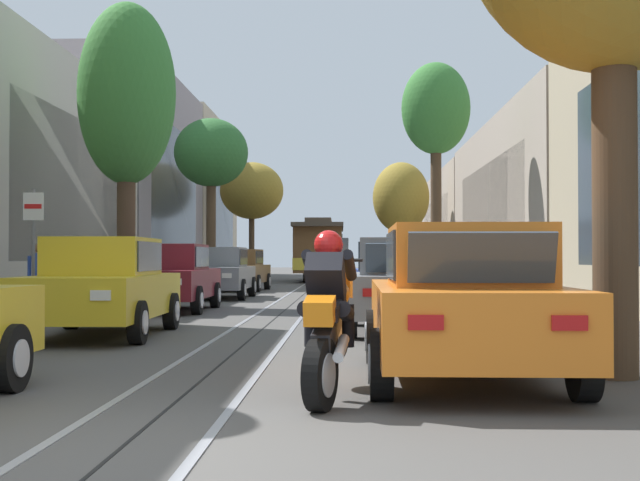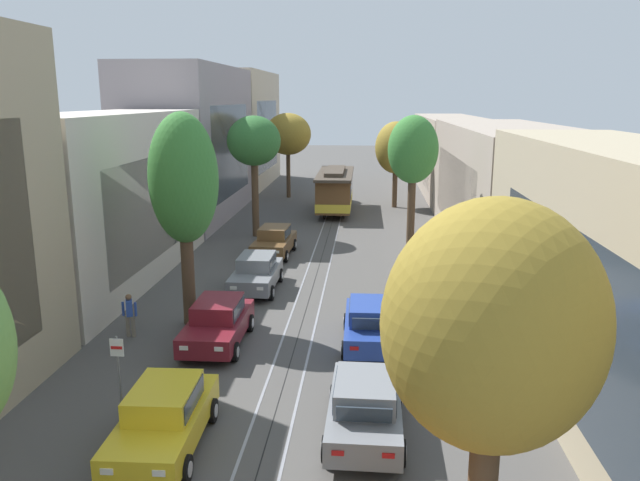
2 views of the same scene
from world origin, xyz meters
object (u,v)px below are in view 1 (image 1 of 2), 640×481
at_px(motorcycle_with_rider, 329,312).
at_px(street_tree_kerb_left_second, 127,98).
at_px(parked_car_orange_near_right, 463,302).
at_px(cable_car_trolley, 319,250).
at_px(pedestrian_on_left_pavement, 39,272).
at_px(street_tree_kerb_left_fourth, 252,191).
at_px(street_sign_post, 33,242).
at_px(parked_car_grey_fourth_left, 219,273).
at_px(parked_car_grey_second_right, 403,285).
at_px(parked_car_blue_mid_right, 394,277).
at_px(street_tree_kerb_right_second, 436,113).
at_px(street_tree_kerb_right_mid, 401,198).
at_px(street_tree_kerb_left_mid, 211,155).
at_px(parked_car_maroon_mid_left, 170,277).
at_px(parked_car_brown_fifth_left, 240,270).
at_px(parked_car_yellow_second_left, 102,286).

bearing_deg(motorcycle_with_rider, street_tree_kerb_left_second, 110.91).
relative_size(parked_car_orange_near_right, cable_car_trolley, 0.48).
height_order(motorcycle_with_rider, pedestrian_on_left_pavement, pedestrian_on_left_pavement).
distance_m(street_tree_kerb_left_second, street_tree_kerb_left_fourth, 30.87).
distance_m(pedestrian_on_left_pavement, street_sign_post, 6.36).
xyz_separation_m(parked_car_grey_fourth_left, parked_car_grey_second_right, (4.93, -11.95, 0.00)).
relative_size(cable_car_trolley, pedestrian_on_left_pavement, 5.71).
distance_m(cable_car_trolley, motorcycle_with_rider, 38.40).
bearing_deg(parked_car_blue_mid_right, street_tree_kerb_right_second, 76.96).
relative_size(street_tree_kerb_right_second, pedestrian_on_left_pavement, 4.80).
relative_size(parked_car_grey_second_right, street_tree_kerb_left_second, 0.55).
relative_size(parked_car_orange_near_right, street_tree_kerb_right_second, 0.57).
xyz_separation_m(street_tree_kerb_right_second, cable_car_trolley, (-4.41, 17.66, -4.34)).
relative_size(parked_car_grey_fourth_left, parked_car_orange_near_right, 1.00).
bearing_deg(street_tree_kerb_right_mid, street_tree_kerb_left_mid, -128.95).
height_order(street_tree_kerb_left_fourth, cable_car_trolley, street_tree_kerb_left_fourth).
height_order(parked_car_maroon_mid_left, parked_car_brown_fifth_left, same).
bearing_deg(street_tree_kerb_right_mid, parked_car_grey_second_right, -93.50).
relative_size(parked_car_maroon_mid_left, street_sign_post, 1.78).
distance_m(parked_car_brown_fifth_left, parked_car_orange_near_right, 24.61).
bearing_deg(motorcycle_with_rider, parked_car_maroon_mid_left, 107.64).
xyz_separation_m(parked_car_yellow_second_left, cable_car_trolley, (2.45, 32.26, 0.86)).
relative_size(parked_car_yellow_second_left, parked_car_grey_second_right, 1.00).
bearing_deg(parked_car_brown_fifth_left, parked_car_blue_mid_right, -66.87).
height_order(street_tree_kerb_left_mid, street_tree_kerb_right_second, street_tree_kerb_right_second).
bearing_deg(street_sign_post, pedestrian_on_left_pavement, 109.02).
bearing_deg(parked_car_maroon_mid_left, parked_car_yellow_second_left, -87.78).
bearing_deg(street_tree_kerb_right_second, parked_car_grey_fourth_left, -166.23).
height_order(street_tree_kerb_left_second, street_sign_post, street_tree_kerb_left_second).
distance_m(street_tree_kerb_left_second, pedestrian_on_left_pavement, 5.10).
bearing_deg(parked_car_grey_fourth_left, parked_car_orange_near_right, -73.79).
relative_size(pedestrian_on_left_pavement, street_sign_post, 0.65).
height_order(parked_car_grey_fourth_left, motorcycle_with_rider, parked_car_grey_fourth_left).
relative_size(parked_car_grey_fourth_left, street_tree_kerb_right_second, 0.57).
height_order(motorcycle_with_rider, street_sign_post, street_sign_post).
bearing_deg(parked_car_orange_near_right, street_tree_kerb_right_second, 84.96).
distance_m(parked_car_grey_fourth_left, street_tree_kerb_left_fourth, 26.96).
relative_size(parked_car_grey_fourth_left, parked_car_brown_fifth_left, 0.99).
height_order(street_tree_kerb_right_mid, street_sign_post, street_tree_kerb_right_mid).
bearing_deg(street_sign_post, street_tree_kerb_left_second, 92.38).
bearing_deg(parked_car_yellow_second_left, parked_car_maroon_mid_left, 92.22).
bearing_deg(street_tree_kerb_left_mid, street_tree_kerb_left_fourth, 89.74).
height_order(street_tree_kerb_right_mid, pedestrian_on_left_pavement, street_tree_kerb_right_mid).
bearing_deg(motorcycle_with_rider, street_tree_kerb_right_mid, 85.55).
height_order(street_tree_kerb_left_mid, cable_car_trolley, street_tree_kerb_left_mid).
xyz_separation_m(parked_car_grey_fourth_left, parked_car_orange_near_right, (5.17, -17.79, 0.00)).
xyz_separation_m(parked_car_grey_fourth_left, street_tree_kerb_left_second, (-1.79, -4.37, 4.65)).
bearing_deg(parked_car_yellow_second_left, parked_car_grey_second_right, 11.21).
xyz_separation_m(street_tree_kerb_left_second, motorcycle_with_rider, (5.60, -14.65, -4.68)).
distance_m(parked_car_orange_near_right, street_tree_kerb_right_second, 20.23).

